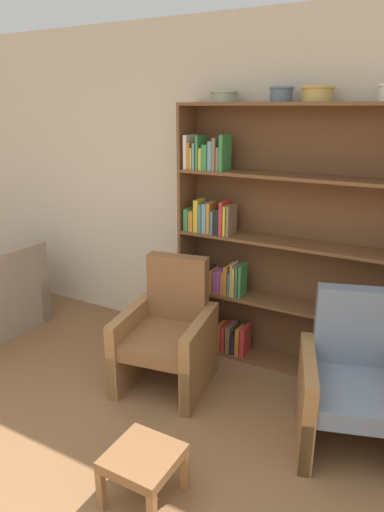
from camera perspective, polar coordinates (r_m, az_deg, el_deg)
name	(u,v)px	position (r m, az deg, el deg)	size (l,w,h in m)	color
wall_back	(260,194)	(3.80, 8.51, 7.64)	(12.00, 0.06, 2.75)	beige
bookshelf	(268,248)	(3.69, 9.51, 0.96)	(1.83, 0.30, 2.09)	brown
bowl_stoneware	(224,95)	(3.67, 4.00, 19.39)	(0.22, 0.22, 0.08)	gray
bowl_slate	(281,93)	(3.50, 11.12, 19.35)	(0.18, 0.18, 0.10)	slate
bowl_olive	(318,93)	(3.42, 15.42, 19.09)	(0.23, 0.23, 0.11)	tan
armchair_leather	(168,334)	(3.55, -3.02, -9.68)	(0.74, 0.78, 0.96)	olive
armchair_cushioned	(353,384)	(3.13, 19.43, -14.87)	(0.82, 0.84, 0.96)	olive
footstool	(143,461)	(2.69, -6.13, -24.17)	(0.37, 0.37, 0.30)	olive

